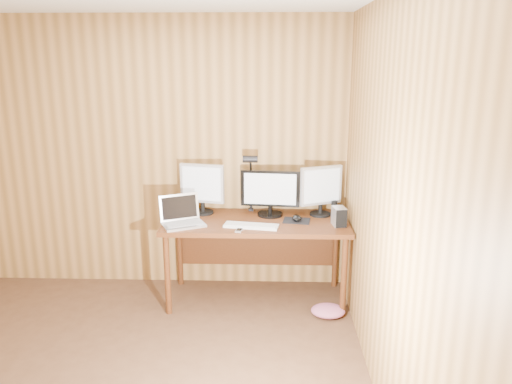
{
  "coord_description": "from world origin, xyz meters",
  "views": [
    {
      "loc": [
        1.06,
        -2.51,
        2.11
      ],
      "look_at": [
        0.93,
        1.58,
        1.02
      ],
      "focal_mm": 35.0,
      "sensor_mm": 36.0,
      "label": 1
    }
  ],
  "objects_px": {
    "laptop": "(182,217)",
    "desk_lamp": "(251,175)",
    "desk": "(256,231)",
    "monitor_right": "(321,189)",
    "monitor_center": "(270,193)",
    "keyboard": "(251,226)",
    "phone": "(239,230)",
    "hard_drive": "(339,217)",
    "mouse": "(297,218)",
    "speaker": "(334,208)",
    "monitor_left": "(202,187)"
  },
  "relations": [
    {
      "from": "mouse",
      "to": "phone",
      "type": "xyz_separation_m",
      "value": [
        -0.48,
        -0.28,
        -0.02
      ]
    },
    {
      "from": "keyboard",
      "to": "phone",
      "type": "xyz_separation_m",
      "value": [
        -0.09,
        -0.1,
        -0.0
      ]
    },
    {
      "from": "desk",
      "to": "phone",
      "type": "relative_size",
      "value": 15.04
    },
    {
      "from": "desk",
      "to": "keyboard",
      "type": "bearing_deg",
      "value": -98.33
    },
    {
      "from": "desk",
      "to": "mouse",
      "type": "distance_m",
      "value": 0.39
    },
    {
      "from": "monitor_right",
      "to": "mouse",
      "type": "bearing_deg",
      "value": -165.39
    },
    {
      "from": "desk",
      "to": "hard_drive",
      "type": "distance_m",
      "value": 0.75
    },
    {
      "from": "phone",
      "to": "speaker",
      "type": "distance_m",
      "value": 0.95
    },
    {
      "from": "monitor_left",
      "to": "monitor_right",
      "type": "height_order",
      "value": "monitor_left"
    },
    {
      "from": "monitor_left",
      "to": "speaker",
      "type": "distance_m",
      "value": 1.2
    },
    {
      "from": "mouse",
      "to": "desk_lamp",
      "type": "height_order",
      "value": "desk_lamp"
    },
    {
      "from": "monitor_center",
      "to": "desk_lamp",
      "type": "height_order",
      "value": "desk_lamp"
    },
    {
      "from": "laptop",
      "to": "desk_lamp",
      "type": "xyz_separation_m",
      "value": [
        0.57,
        0.35,
        0.3
      ]
    },
    {
      "from": "mouse",
      "to": "hard_drive",
      "type": "xyz_separation_m",
      "value": [
        0.35,
        -0.11,
        0.05
      ]
    },
    {
      "from": "desk",
      "to": "phone",
      "type": "height_order",
      "value": "phone"
    },
    {
      "from": "hard_drive",
      "to": "phone",
      "type": "relative_size",
      "value": 1.49
    },
    {
      "from": "laptop",
      "to": "desk_lamp",
      "type": "bearing_deg",
      "value": 5.39
    },
    {
      "from": "phone",
      "to": "desk",
      "type": "bearing_deg",
      "value": 79.42
    },
    {
      "from": "monitor_right",
      "to": "laptop",
      "type": "bearing_deg",
      "value": 170.15
    },
    {
      "from": "phone",
      "to": "speaker",
      "type": "relative_size",
      "value": 0.81
    },
    {
      "from": "phone",
      "to": "speaker",
      "type": "bearing_deg",
      "value": 38.88
    },
    {
      "from": "phone",
      "to": "speaker",
      "type": "height_order",
      "value": "speaker"
    },
    {
      "from": "monitor_right",
      "to": "speaker",
      "type": "bearing_deg",
      "value": -18.07
    },
    {
      "from": "monitor_center",
      "to": "monitor_right",
      "type": "bearing_deg",
      "value": 7.93
    },
    {
      "from": "monitor_right",
      "to": "desk_lamp",
      "type": "bearing_deg",
      "value": 151.51
    },
    {
      "from": "desk",
      "to": "monitor_right",
      "type": "xyz_separation_m",
      "value": [
        0.57,
        0.1,
        0.36
      ]
    },
    {
      "from": "hard_drive",
      "to": "monitor_right",
      "type": "bearing_deg",
      "value": 105.06
    },
    {
      "from": "desk",
      "to": "keyboard",
      "type": "relative_size",
      "value": 3.39
    },
    {
      "from": "monitor_right",
      "to": "desk_lamp",
      "type": "distance_m",
      "value": 0.64
    },
    {
      "from": "laptop",
      "to": "desk",
      "type": "bearing_deg",
      "value": -8.88
    },
    {
      "from": "desk_lamp",
      "to": "hard_drive",
      "type": "bearing_deg",
      "value": -6.46
    },
    {
      "from": "laptop",
      "to": "speaker",
      "type": "distance_m",
      "value": 1.36
    },
    {
      "from": "monitor_center",
      "to": "monitor_right",
      "type": "distance_m",
      "value": 0.45
    },
    {
      "from": "desk",
      "to": "hard_drive",
      "type": "height_order",
      "value": "hard_drive"
    },
    {
      "from": "desk",
      "to": "monitor_left",
      "type": "xyz_separation_m",
      "value": [
        -0.49,
        0.12,
        0.37
      ]
    },
    {
      "from": "desk",
      "to": "desk_lamp",
      "type": "bearing_deg",
      "value": 110.41
    },
    {
      "from": "desk_lamp",
      "to": "monitor_right",
      "type": "bearing_deg",
      "value": 12.6
    },
    {
      "from": "monitor_left",
      "to": "hard_drive",
      "type": "bearing_deg",
      "value": -2.78
    },
    {
      "from": "monitor_center",
      "to": "speaker",
      "type": "height_order",
      "value": "monitor_center"
    },
    {
      "from": "monitor_left",
      "to": "laptop",
      "type": "xyz_separation_m",
      "value": [
        -0.14,
        -0.31,
        -0.19
      ]
    },
    {
      "from": "monitor_right",
      "to": "monitor_center",
      "type": "bearing_deg",
      "value": 159.09
    },
    {
      "from": "monitor_left",
      "to": "hard_drive",
      "type": "height_order",
      "value": "monitor_left"
    },
    {
      "from": "mouse",
      "to": "hard_drive",
      "type": "height_order",
      "value": "hard_drive"
    },
    {
      "from": "monitor_center",
      "to": "hard_drive",
      "type": "height_order",
      "value": "monitor_center"
    },
    {
      "from": "keyboard",
      "to": "desk_lamp",
      "type": "height_order",
      "value": "desk_lamp"
    },
    {
      "from": "keyboard",
      "to": "hard_drive",
      "type": "height_order",
      "value": "hard_drive"
    },
    {
      "from": "speaker",
      "to": "desk_lamp",
      "type": "xyz_separation_m",
      "value": [
        -0.76,
        0.05,
        0.29
      ]
    },
    {
      "from": "monitor_right",
      "to": "mouse",
      "type": "distance_m",
      "value": 0.35
    },
    {
      "from": "laptop",
      "to": "keyboard",
      "type": "relative_size",
      "value": 0.89
    },
    {
      "from": "monitor_left",
      "to": "keyboard",
      "type": "xyz_separation_m",
      "value": [
        0.46,
        -0.37,
        -0.24
      ]
    }
  ]
}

